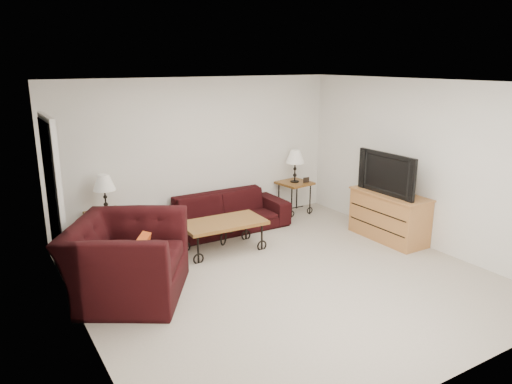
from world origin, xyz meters
TOP-DOWN VIEW (x-y plane):
  - ground at (0.00, 0.00)m, footprint 5.00×5.00m
  - wall_back at (0.00, 2.50)m, footprint 5.00×0.02m
  - wall_front at (0.00, -2.50)m, footprint 5.00×0.02m
  - wall_left at (-2.50, 0.00)m, footprint 0.02×5.00m
  - wall_right at (2.50, 0.00)m, footprint 0.02×5.00m
  - ceiling at (0.00, 0.00)m, footprint 5.00×5.00m
  - doorway at (-2.47, 1.65)m, footprint 0.08×0.94m
  - sofa at (0.21, 2.02)m, footprint 2.10×0.82m
  - side_table_left at (-1.69, 2.20)m, footprint 0.59×0.59m
  - side_table_right at (1.74, 2.20)m, footprint 0.61×0.61m
  - lamp_left at (-1.69, 2.20)m, footprint 0.37×0.37m
  - lamp_right at (1.74, 2.20)m, footprint 0.38×0.38m
  - photo_frame_left at (-1.84, 2.05)m, footprint 0.11×0.05m
  - photo_frame_right at (1.89, 2.05)m, footprint 0.12×0.03m
  - coffee_table at (-0.24, 1.24)m, footprint 1.24×0.70m
  - armchair at (-1.88, 0.57)m, footprint 1.81×1.87m
  - throw_pillow at (-1.72, 0.52)m, footprint 0.32×0.41m
  - tv_stand at (2.23, 0.33)m, footprint 0.52×1.26m
  - television at (2.21, 0.33)m, footprint 0.15×1.13m
  - backpack at (1.16, 1.77)m, footprint 0.32×0.25m

SIDE VIEW (x-z plane):
  - ground at x=0.00m, z-range 0.00..0.00m
  - backpack at x=1.16m, z-range 0.00..0.41m
  - coffee_table at x=-0.24m, z-range 0.00..0.46m
  - side_table_left at x=-1.69m, z-range 0.00..0.57m
  - side_table_right at x=1.74m, z-range 0.00..0.60m
  - sofa at x=0.21m, z-range 0.00..0.61m
  - tv_stand at x=2.23m, z-range 0.00..0.75m
  - armchair at x=-1.88m, z-range 0.00..0.93m
  - throw_pillow at x=-1.72m, z-range 0.31..0.73m
  - photo_frame_left at x=-1.84m, z-range 0.57..0.67m
  - photo_frame_right at x=1.89m, z-range 0.60..0.70m
  - lamp_left at x=-1.69m, z-range 0.57..1.15m
  - lamp_right at x=1.74m, z-range 0.60..1.19m
  - doorway at x=-2.47m, z-range 0.00..2.04m
  - television at x=2.21m, z-range 0.75..1.40m
  - wall_back at x=0.00m, z-range 0.00..2.50m
  - wall_front at x=0.00m, z-range 0.00..2.50m
  - wall_left at x=-2.50m, z-range 0.00..2.50m
  - wall_right at x=2.50m, z-range 0.00..2.50m
  - ceiling at x=0.00m, z-range 2.50..2.50m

